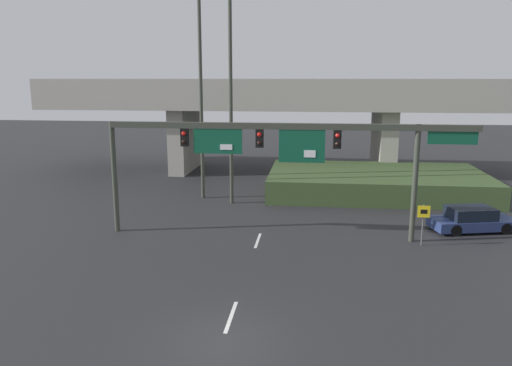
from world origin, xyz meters
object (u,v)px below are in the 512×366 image
(signal_gantry, at_px, (279,144))
(highway_light_pole_far, at_px, (200,66))
(parked_sedan_near_right, at_px, (472,220))
(speed_limit_sign, at_px, (423,219))
(highway_light_pole_near, at_px, (230,68))

(signal_gantry, relative_size, highway_light_pole_far, 1.09)
(highway_light_pole_far, bearing_deg, parked_sedan_near_right, -19.87)
(signal_gantry, xyz_separation_m, speed_limit_sign, (7.29, -0.65, -3.59))
(highway_light_pole_near, distance_m, parked_sedan_near_right, 17.12)
(speed_limit_sign, xyz_separation_m, highway_light_pole_near, (-10.95, 7.60, 7.52))
(signal_gantry, bearing_deg, speed_limit_sign, -5.10)
(signal_gantry, relative_size, speed_limit_sign, 8.86)
(signal_gantry, height_order, highway_light_pole_near, highway_light_pole_near)
(highway_light_pole_near, height_order, parked_sedan_near_right, highway_light_pole_near)
(parked_sedan_near_right, bearing_deg, speed_limit_sign, -151.40)
(signal_gantry, distance_m, highway_light_pole_near, 8.79)
(highway_light_pole_far, xyz_separation_m, parked_sedan_near_right, (16.49, -5.96, -8.46))
(speed_limit_sign, bearing_deg, highway_light_pole_near, 145.23)
(highway_light_pole_far, bearing_deg, speed_limit_sign, -33.91)
(highway_light_pole_near, bearing_deg, parked_sedan_near_right, -18.21)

